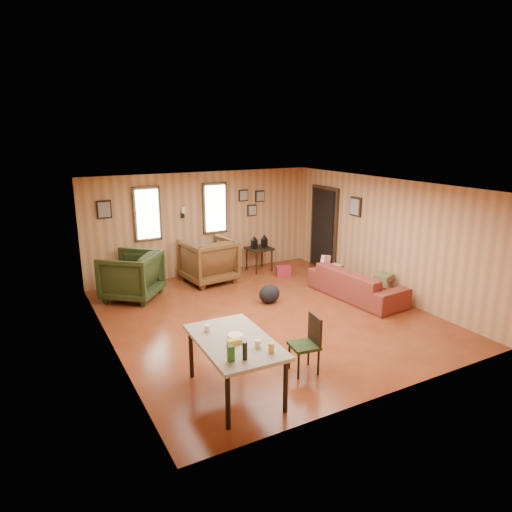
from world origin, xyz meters
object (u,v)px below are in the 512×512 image
Objects in this scene: recliner_brown at (208,259)px; side_table at (259,247)px; sofa at (357,279)px; recliner_green at (131,273)px; dining_table at (235,345)px; end_table at (142,277)px.

side_table is (1.41, 0.19, 0.06)m from recliner_brown.
recliner_brown is (-2.24, 2.40, 0.13)m from sofa.
recliner_green is 3.21m from side_table.
recliner_brown is 0.71× the size of dining_table.
recliner_green is 4.17m from dining_table.
recliner_brown is 1.43m from side_table.
sofa is 3.37× the size of end_table.
side_table is (3.18, 0.43, 0.08)m from recliner_green.
dining_table is (-1.47, -4.40, 0.15)m from recliner_brown.
dining_table reaches higher than sofa.
sofa is 4.45m from end_table.
end_table is (-3.75, 2.40, -0.06)m from sofa.
end_table is 2.93m from side_table.
dining_table is (-3.71, -2.00, 0.28)m from sofa.
recliner_green is (-1.77, -0.24, -0.01)m from recliner_brown.
end_table is at bearing 52.91° from sofa.
recliner_brown is at bearing 38.64° from sofa.
dining_table is (-2.88, -4.59, 0.09)m from side_table.
recliner_green is at bearing -172.34° from side_table.
sofa is 1.39× the size of dining_table.
side_table is at bearing -179.03° from recliner_brown.
side_table is at bearing 137.62° from recliner_green.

